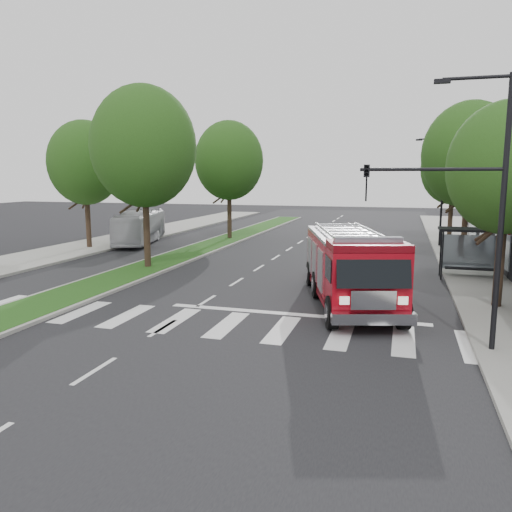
{
  "coord_description": "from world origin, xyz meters",
  "views": [
    {
      "loc": [
        7.8,
        -19.05,
        5.18
      ],
      "look_at": [
        1.79,
        1.36,
        1.8
      ],
      "focal_mm": 35.0,
      "sensor_mm": 36.0,
      "label": 1
    }
  ],
  "objects": [
    {
      "name": "streetlight_right_near",
      "position": [
        9.61,
        -3.5,
        4.67
      ],
      "size": [
        4.08,
        0.22,
        8.0
      ],
      "color": "black",
      "rests_on": "ground"
    },
    {
      "name": "city_bus",
      "position": [
        -12.0,
        15.88,
        1.29
      ],
      "size": [
        4.67,
        9.5,
        2.58
      ],
      "primitive_type": "imported",
      "rotation": [
        0.0,
        0.0,
        0.28
      ],
      "color": "#B4B4B9",
      "rests_on": "ground"
    },
    {
      "name": "tree_right_far",
      "position": [
        11.5,
        24.0,
        5.84
      ],
      "size": [
        5.0,
        5.0,
        8.73
      ],
      "color": "black",
      "rests_on": "ground"
    },
    {
      "name": "tree_median_near",
      "position": [
        -6.0,
        6.0,
        6.81
      ],
      "size": [
        5.8,
        5.8,
        10.16
      ],
      "color": "black",
      "rests_on": "ground"
    },
    {
      "name": "streetlight_right_far",
      "position": [
        10.35,
        20.0,
        4.48
      ],
      "size": [
        2.11,
        0.2,
        8.0
      ],
      "color": "black",
      "rests_on": "ground"
    },
    {
      "name": "fire_engine",
      "position": [
        5.81,
        1.32,
        1.51
      ],
      "size": [
        5.11,
        9.5,
        3.16
      ],
      "rotation": [
        0.0,
        0.0,
        0.28
      ],
      "color": "#62050D",
      "rests_on": "ground"
    },
    {
      "name": "median",
      "position": [
        -6.0,
        18.0,
        0.08
      ],
      "size": [
        3.0,
        50.0,
        0.15
      ],
      "color": "gray",
      "rests_on": "ground"
    },
    {
      "name": "sidewalk_right",
      "position": [
        12.5,
        10.0,
        0.07
      ],
      "size": [
        5.0,
        80.0,
        0.15
      ],
      "primitive_type": "cube",
      "color": "gray",
      "rests_on": "ground"
    },
    {
      "name": "tree_median_far",
      "position": [
        -6.0,
        20.0,
        6.49
      ],
      "size": [
        5.6,
        5.6,
        9.72
      ],
      "color": "black",
      "rests_on": "ground"
    },
    {
      "name": "tree_right_near",
      "position": [
        11.5,
        2.0,
        5.51
      ],
      "size": [
        4.4,
        4.4,
        8.05
      ],
      "color": "black",
      "rests_on": "ground"
    },
    {
      "name": "bus_shelter",
      "position": [
        11.2,
        8.15,
        2.04
      ],
      "size": [
        3.2,
        1.6,
        2.61
      ],
      "color": "black",
      "rests_on": "ground"
    },
    {
      "name": "sidewalk_left",
      "position": [
        -14.5,
        10.0,
        0.07
      ],
      "size": [
        5.0,
        80.0,
        0.15
      ],
      "primitive_type": "cube",
      "color": "gray",
      "rests_on": "ground"
    },
    {
      "name": "tree_left_mid",
      "position": [
        -14.0,
        12.0,
        6.16
      ],
      "size": [
        5.2,
        5.2,
        9.16
      ],
      "color": "black",
      "rests_on": "ground"
    },
    {
      "name": "tree_right_mid",
      "position": [
        11.5,
        14.0,
        6.49
      ],
      "size": [
        5.6,
        5.6,
        9.72
      ],
      "color": "black",
      "rests_on": "ground"
    },
    {
      "name": "ground",
      "position": [
        0.0,
        0.0,
        0.0
      ],
      "size": [
        140.0,
        140.0,
        0.0
      ],
      "primitive_type": "plane",
      "color": "black",
      "rests_on": "ground"
    }
  ]
}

